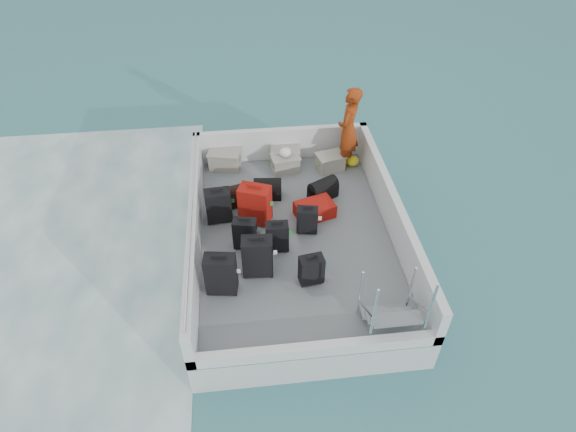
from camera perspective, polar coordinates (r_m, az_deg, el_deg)
The scene contains 24 objects.
ground at distance 9.00m, azimuth 0.82°, elevation -5.05°, with size 160.00×160.00×0.00m, color #1A535C.
wake_foam at distance 9.80m, azimuth -28.48°, elevation -6.74°, with size 10.00×10.00×0.00m, color white.
ferry_hull at distance 8.78m, azimuth 0.83°, elevation -3.71°, with size 3.60×5.00×0.60m, color silver.
deck at distance 8.56m, azimuth 0.85°, elevation -2.25°, with size 3.30×4.70×0.02m, color slate.
deck_fittings at distance 8.11m, azimuth 3.59°, elevation -1.66°, with size 3.60×5.00×0.90m.
suitcase_0 at distance 7.48m, azimuth -7.95°, elevation -6.90°, with size 0.48×0.27×0.73m, color black.
suitcase_1 at distance 8.17m, azimuth -5.12°, elevation -2.15°, with size 0.39×0.22×0.59m, color black.
suitcase_2 at distance 8.72m, azimuth -8.23°, elevation 1.18°, with size 0.45×0.27×0.66m, color black.
suitcase_3 at distance 7.67m, azimuth -3.63°, elevation -4.86°, with size 0.49×0.28×0.74m, color black.
suitcase_4 at distance 8.10m, azimuth -1.30°, elevation -2.51°, with size 0.38×0.23×0.57m, color black.
suitcase_5 at distance 8.61m, azimuth -3.92°, elevation 1.35°, with size 0.55×0.33×0.75m, color maroon.
suitcase_6 at distance 7.61m, azimuth 2.79°, elevation -6.42°, with size 0.38×0.22×0.53m, color black.
suitcase_7 at distance 8.45m, azimuth 2.28°, elevation -0.51°, with size 0.37×0.21×0.52m, color black.
suitcase_8 at distance 8.87m, azimuth 3.18°, elevation 0.77°, with size 0.45×0.69×0.27m, color maroon.
duffel_0 at distance 9.14m, azimuth -6.31°, elevation 2.21°, with size 0.58×0.30×0.32m, color black, non-canonical shape.
duffel_1 at distance 9.27m, azimuth -2.41°, elevation 3.09°, with size 0.53×0.30×0.32m, color black, non-canonical shape.
duffel_2 at distance 9.27m, azimuth 4.17°, elevation 3.00°, with size 0.55×0.30×0.32m, color black, non-canonical shape.
crate_0 at distance 10.12m, azimuth -7.48°, elevation 6.62°, with size 0.61×0.42×0.37m, color gray.
crate_1 at distance 10.16m, azimuth -0.33°, elevation 7.08°, with size 0.57×0.39×0.34m, color gray.
crate_2 at distance 9.95m, azimuth -0.31°, elevation 6.20°, with size 0.54×0.37×0.32m, color gray.
crate_3 at distance 10.04m, azimuth 5.03°, elevation 6.34°, with size 0.53×0.36×0.32m, color gray.
yellow_bag at distance 10.22m, azimuth 7.62°, elevation 6.50°, with size 0.28×0.26×0.22m, color yellow.
white_bag at distance 9.81m, azimuth -0.32°, elevation 7.39°, with size 0.24×0.24×0.18m, color white.
passenger at distance 9.77m, azimuth 7.16°, elevation 10.17°, with size 0.65×0.42×1.76m, color #C54212.
Camera 1 is at (-0.82, -6.14, 6.53)m, focal length 30.00 mm.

